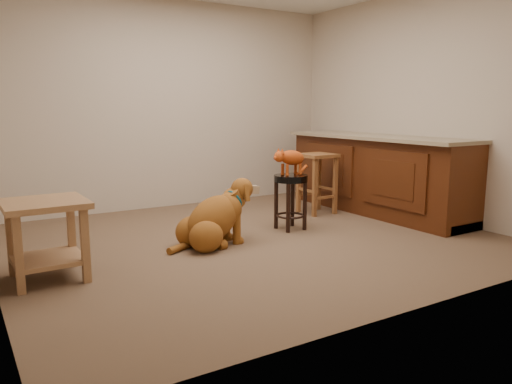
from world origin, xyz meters
TOP-DOWN VIEW (x-y plane):
  - floor at (0.00, 0.00)m, footprint 4.50×4.00m
  - room_shell at (0.00, 0.00)m, footprint 4.54×4.04m
  - cabinet_run at (1.94, 0.30)m, footprint 0.70×2.56m
  - padded_stool at (0.56, 0.15)m, footprint 0.35×0.35m
  - wood_stool at (1.30, 0.65)m, footprint 0.39×0.39m
  - side_table at (-1.88, -0.17)m, footprint 0.58×0.58m
  - golden_retriever at (-0.42, 0.00)m, footprint 1.02×0.54m
  - tabby_kitten at (0.54, 0.15)m, footprint 0.50×0.19m

SIDE VIEW (x-z plane):
  - floor at x=0.00m, z-range -0.01..0.01m
  - golden_retriever at x=-0.42m, z-range -0.08..0.57m
  - wood_stool at x=1.30m, z-range 0.01..0.74m
  - side_table at x=-1.88m, z-range 0.09..0.69m
  - padded_stool at x=0.56m, z-range 0.12..0.70m
  - cabinet_run at x=1.94m, z-range -0.03..0.91m
  - tabby_kitten at x=0.54m, z-range 0.59..0.90m
  - room_shell at x=0.00m, z-range 0.37..2.99m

